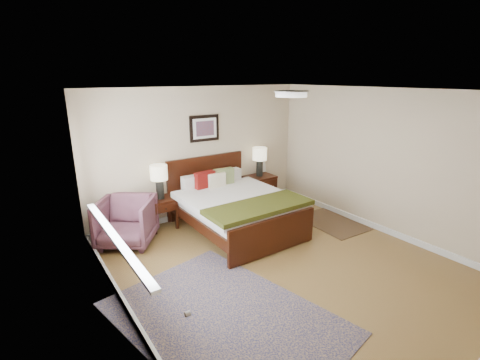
{
  "coord_description": "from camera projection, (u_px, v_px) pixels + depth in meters",
  "views": [
    {
      "loc": [
        -3.11,
        -3.38,
        2.69
      ],
      "look_at": [
        -0.04,
        1.1,
        1.05
      ],
      "focal_mm": 26.0,
      "sensor_mm": 36.0,
      "label": 1
    }
  ],
  "objects": [
    {
      "name": "armchair",
      "position": [
        126.0,
        222.0,
        5.68
      ],
      "size": [
        1.19,
        1.2,
        0.79
      ],
      "primitive_type": "imported",
      "rotation": [
        0.0,
        0.0,
        -0.64
      ],
      "color": "brown",
      "rests_on": "ground"
    },
    {
      "name": "window",
      "position": [
        108.0,
        191.0,
        4.09
      ],
      "size": [
        0.11,
        2.72,
        1.32
      ],
      "color": "silver",
      "rests_on": "left_wall"
    },
    {
      "name": "ceil_fixture",
      "position": [
        291.0,
        94.0,
        4.41
      ],
      "size": [
        0.44,
        0.44,
        0.08
      ],
      "color": "white",
      "rests_on": "ceiling"
    },
    {
      "name": "lamp_right",
      "position": [
        260.0,
        157.0,
        7.3
      ],
      "size": [
        0.3,
        0.3,
        0.61
      ],
      "color": "black",
      "rests_on": "nightstand_right"
    },
    {
      "name": "right_wall",
      "position": [
        385.0,
        162.0,
        5.98
      ],
      "size": [
        0.04,
        5.0,
        2.5
      ],
      "primitive_type": "cube",
      "color": "#C5B28F",
      "rests_on": "ground"
    },
    {
      "name": "floor",
      "position": [
        284.0,
        265.0,
        5.12
      ],
      "size": [
        5.0,
        5.0,
        0.0
      ],
      "primitive_type": "plane",
      "color": "brown",
      "rests_on": "ground"
    },
    {
      "name": "left_wall",
      "position": [
        122.0,
        222.0,
        3.54
      ],
      "size": [
        0.04,
        5.0,
        2.5
      ],
      "primitive_type": "cube",
      "color": "#C5B28F",
      "rests_on": "ground"
    },
    {
      "name": "rug_navy",
      "position": [
        332.0,
        222.0,
        6.6
      ],
      "size": [
        0.89,
        1.29,
        0.01
      ],
      "primitive_type": "cube",
      "rotation": [
        0.0,
        0.0,
        -0.04
      ],
      "color": "black",
      "rests_on": "ground"
    },
    {
      "name": "ceiling",
      "position": [
        291.0,
        91.0,
        4.4
      ],
      "size": [
        4.5,
        5.0,
        0.02
      ],
      "primitive_type": "cube",
      "color": "white",
      "rests_on": "back_wall"
    },
    {
      "name": "bed",
      "position": [
        235.0,
        202.0,
        6.15
      ],
      "size": [
        1.78,
        2.16,
        1.16
      ],
      "color": "#381708",
      "rests_on": "ground"
    },
    {
      "name": "back_wall",
      "position": [
        201.0,
        153.0,
        6.74
      ],
      "size": [
        4.5,
        0.04,
        2.5
      ],
      "primitive_type": "cube",
      "color": "#C5B28F",
      "rests_on": "ground"
    },
    {
      "name": "door",
      "position": [
        209.0,
        338.0,
        2.23
      ],
      "size": [
        0.06,
        1.0,
        2.18
      ],
      "color": "silver",
      "rests_on": "ground"
    },
    {
      "name": "wall_art",
      "position": [
        205.0,
        128.0,
        6.62
      ],
      "size": [
        0.62,
        0.05,
        0.5
      ],
      "color": "black",
      "rests_on": "back_wall"
    },
    {
      "name": "nightstand_right",
      "position": [
        260.0,
        187.0,
        7.48
      ],
      "size": [
        0.63,
        0.47,
        0.63
      ],
      "color": "#381708",
      "rests_on": "ground"
    },
    {
      "name": "nightstand_left",
      "position": [
        162.0,
        205.0,
        6.25
      ],
      "size": [
        0.48,
        0.43,
        0.57
      ],
      "color": "#381708",
      "rests_on": "ground"
    },
    {
      "name": "rug_persian",
      "position": [
        224.0,
        318.0,
        4.0
      ],
      "size": [
        2.38,
        2.99,
        0.01
      ],
      "primitive_type": "cube",
      "rotation": [
        0.0,
        0.0,
        0.2
      ],
      "color": "#0E1846",
      "rests_on": "ground"
    },
    {
      "name": "lamp_left",
      "position": [
        159.0,
        176.0,
        6.11
      ],
      "size": [
        0.3,
        0.3,
        0.61
      ],
      "color": "black",
      "rests_on": "nightstand_left"
    }
  ]
}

